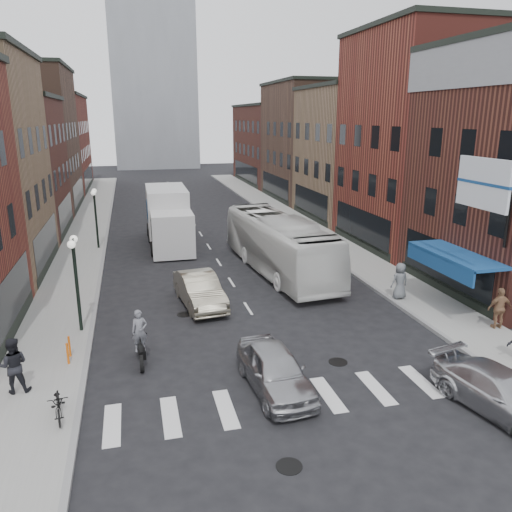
{
  "coord_description": "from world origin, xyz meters",
  "views": [
    {
      "loc": [
        -5.01,
        -16.43,
        8.75
      ],
      "look_at": [
        0.49,
        5.43,
        2.43
      ],
      "focal_mm": 35.0,
      "sensor_mm": 36.0,
      "label": 1
    }
  ],
  "objects_px": {
    "motorcycle_rider": "(140,339)",
    "ped_left_solo": "(13,365)",
    "streetlamp_near": "(75,267)",
    "ped_right_c": "(400,281)",
    "transit_bus": "(279,244)",
    "bike_rack": "(69,350)",
    "sedan_left_near": "(275,370)",
    "sedan_left_far": "(200,290)",
    "streetlamp_far": "(95,207)",
    "curb_car": "(501,392)",
    "parked_bicycle": "(59,404)",
    "billboard_sign": "(485,185)",
    "ped_right_b": "(500,308)",
    "box_truck": "(168,218)"
  },
  "relations": [
    {
      "from": "ped_right_c",
      "to": "bike_rack",
      "type": "bearing_deg",
      "value": 4.89
    },
    {
      "from": "streetlamp_near",
      "to": "transit_bus",
      "type": "distance_m",
      "value": 12.23
    },
    {
      "from": "curb_car",
      "to": "sedan_left_near",
      "type": "bearing_deg",
      "value": 142.34
    },
    {
      "from": "billboard_sign",
      "to": "bike_rack",
      "type": "relative_size",
      "value": 4.62
    },
    {
      "from": "bike_rack",
      "to": "parked_bicycle",
      "type": "height_order",
      "value": "parked_bicycle"
    },
    {
      "from": "streetlamp_near",
      "to": "sedan_left_near",
      "type": "distance_m",
      "value": 9.36
    },
    {
      "from": "streetlamp_far",
      "to": "ped_right_b",
      "type": "distance_m",
      "value": 24.88
    },
    {
      "from": "bike_rack",
      "to": "ped_left_solo",
      "type": "bearing_deg",
      "value": -127.25
    },
    {
      "from": "motorcycle_rider",
      "to": "curb_car",
      "type": "xyz_separation_m",
      "value": [
        10.55,
        -5.87,
        -0.32
      ]
    },
    {
      "from": "bike_rack",
      "to": "sedan_left_near",
      "type": "xyz_separation_m",
      "value": [
        6.8,
        -3.56,
        0.18
      ]
    },
    {
      "from": "billboard_sign",
      "to": "parked_bicycle",
      "type": "distance_m",
      "value": 17.27
    },
    {
      "from": "bike_rack",
      "to": "curb_car",
      "type": "bearing_deg",
      "value": -26.29
    },
    {
      "from": "bike_rack",
      "to": "ped_right_c",
      "type": "distance_m",
      "value": 15.28
    },
    {
      "from": "streetlamp_near",
      "to": "ped_left_solo",
      "type": "relative_size",
      "value": 2.2
    },
    {
      "from": "streetlamp_far",
      "to": "sedan_left_near",
      "type": "distance_m",
      "value": 21.42
    },
    {
      "from": "streetlamp_near",
      "to": "ped_right_c",
      "type": "distance_m",
      "value": 14.92
    },
    {
      "from": "bike_rack",
      "to": "transit_bus",
      "type": "xyz_separation_m",
      "value": [
        10.65,
        8.92,
        1.1
      ]
    },
    {
      "from": "parked_bicycle",
      "to": "bike_rack",
      "type": "bearing_deg",
      "value": 82.94
    },
    {
      "from": "bike_rack",
      "to": "curb_car",
      "type": "relative_size",
      "value": 0.18
    },
    {
      "from": "box_truck",
      "to": "sedan_left_near",
      "type": "xyz_separation_m",
      "value": [
        1.8,
        -20.39,
        -1.2
      ]
    },
    {
      "from": "billboard_sign",
      "to": "curb_car",
      "type": "height_order",
      "value": "billboard_sign"
    },
    {
      "from": "motorcycle_rider",
      "to": "ped_left_solo",
      "type": "xyz_separation_m",
      "value": [
        -3.98,
        -1.27,
        0.11
      ]
    },
    {
      "from": "motorcycle_rider",
      "to": "transit_bus",
      "type": "distance_m",
      "value": 12.52
    },
    {
      "from": "streetlamp_far",
      "to": "transit_bus",
      "type": "height_order",
      "value": "streetlamp_far"
    },
    {
      "from": "streetlamp_far",
      "to": "sedan_left_near",
      "type": "xyz_separation_m",
      "value": [
        6.6,
        -20.26,
        -2.18
      ]
    },
    {
      "from": "billboard_sign",
      "to": "motorcycle_rider",
      "type": "relative_size",
      "value": 1.77
    },
    {
      "from": "parked_bicycle",
      "to": "transit_bus",
      "type": "bearing_deg",
      "value": 41.57
    },
    {
      "from": "box_truck",
      "to": "parked_bicycle",
      "type": "height_order",
      "value": "box_truck"
    },
    {
      "from": "box_truck",
      "to": "sedan_left_far",
      "type": "distance_m",
      "value": 12.19
    },
    {
      "from": "ped_left_solo",
      "to": "parked_bicycle",
      "type": "bearing_deg",
      "value": 128.86
    },
    {
      "from": "box_truck",
      "to": "streetlamp_near",
      "type": "bearing_deg",
      "value": -108.01
    },
    {
      "from": "sedan_left_near",
      "to": "curb_car",
      "type": "distance_m",
      "value": 6.95
    },
    {
      "from": "billboard_sign",
      "to": "box_truck",
      "type": "distance_m",
      "value": 21.3
    },
    {
      "from": "transit_bus",
      "to": "motorcycle_rider",
      "type": "bearing_deg",
      "value": -135.54
    },
    {
      "from": "sedan_left_far",
      "to": "ped_right_b",
      "type": "distance_m",
      "value": 13.22
    },
    {
      "from": "streetlamp_near",
      "to": "sedan_left_near",
      "type": "bearing_deg",
      "value": -43.49
    },
    {
      "from": "box_truck",
      "to": "ped_right_b",
      "type": "relative_size",
      "value": 5.05
    },
    {
      "from": "ped_left_solo",
      "to": "bike_rack",
      "type": "bearing_deg",
      "value": -128.0
    },
    {
      "from": "curb_car",
      "to": "ped_right_b",
      "type": "relative_size",
      "value": 2.55
    },
    {
      "from": "motorcycle_rider",
      "to": "sedan_left_far",
      "type": "bearing_deg",
      "value": 56.43
    },
    {
      "from": "bike_rack",
      "to": "curb_car",
      "type": "height_order",
      "value": "curb_car"
    },
    {
      "from": "sedan_left_far",
      "to": "ped_right_c",
      "type": "xyz_separation_m",
      "value": [
        9.54,
        -1.83,
        0.27
      ]
    },
    {
      "from": "streetlamp_far",
      "to": "transit_bus",
      "type": "bearing_deg",
      "value": -36.66
    },
    {
      "from": "streetlamp_far",
      "to": "parked_bicycle",
      "type": "distance_m",
      "value": 20.56
    },
    {
      "from": "parked_bicycle",
      "to": "billboard_sign",
      "type": "bearing_deg",
      "value": 1.7
    },
    {
      "from": "sedan_left_near",
      "to": "sedan_left_far",
      "type": "relative_size",
      "value": 0.91
    },
    {
      "from": "ped_left_solo",
      "to": "ped_right_b",
      "type": "xyz_separation_m",
      "value": [
        18.63,
        0.5,
        -0.04
      ]
    },
    {
      "from": "billboard_sign",
      "to": "sedan_left_near",
      "type": "height_order",
      "value": "billboard_sign"
    },
    {
      "from": "transit_bus",
      "to": "ped_right_c",
      "type": "distance_m",
      "value": 7.48
    },
    {
      "from": "motorcycle_rider",
      "to": "billboard_sign",
      "type": "bearing_deg",
      "value": -5.71
    }
  ]
}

